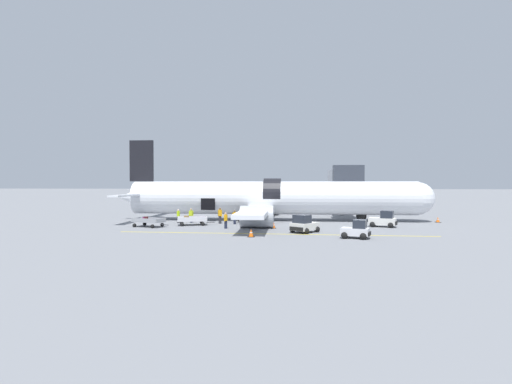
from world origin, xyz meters
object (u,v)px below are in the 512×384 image
at_px(ground_crew_driver, 220,215).
at_px(baggage_tug_rear, 384,220).
at_px(baggage_cart_loading, 193,221).
at_px(ground_crew_loader_b, 191,215).
at_px(baggage_tug_mid, 304,225).
at_px(ground_crew_supervisor, 178,216).
at_px(ground_crew_loader_a, 235,217).
at_px(baggage_cart_queued, 149,222).
at_px(airplane, 269,199).
at_px(baggage_tug_lead, 356,231).
at_px(ground_crew_helper, 226,220).

bearing_deg(ground_crew_driver, baggage_tug_rear, -5.86).
bearing_deg(baggage_cart_loading, ground_crew_loader_b, 109.08).
xyz_separation_m(baggage_tug_mid, ground_crew_supervisor, (-14.15, 7.48, 0.11)).
distance_m(baggage_tug_rear, ground_crew_loader_a, 16.05).
bearing_deg(baggage_cart_queued, ground_crew_driver, 30.88).
relative_size(airplane, baggage_cart_loading, 9.37).
distance_m(airplane, baggage_tug_mid, 12.31).
relative_size(baggage_tug_rear, ground_crew_loader_a, 1.97).
distance_m(airplane, baggage_tug_lead, 17.18).
xyz_separation_m(baggage_cart_queued, ground_crew_supervisor, (1.90, 4.25, 0.31)).
xyz_separation_m(baggage_tug_rear, baggage_cart_queued, (-24.52, -2.24, -0.21)).
bearing_deg(baggage_cart_queued, baggage_tug_lead, -18.25).
bearing_deg(ground_crew_supervisor, baggage_tug_mid, -27.85).
relative_size(baggage_cart_loading, ground_crew_driver, 2.27).
xyz_separation_m(baggage_tug_lead, ground_crew_driver, (-13.51, 10.76, 0.30)).
height_order(baggage_tug_lead, ground_crew_loader_a, baggage_tug_lead).
bearing_deg(baggage_cart_loading, ground_crew_helper, -34.89).
height_order(airplane, baggage_tug_mid, airplane).
height_order(airplane, baggage_tug_lead, airplane).
bearing_deg(ground_crew_supervisor, ground_crew_helper, -37.70).
height_order(ground_crew_loader_a, ground_crew_supervisor, ground_crew_supervisor).
distance_m(baggage_cart_loading, ground_crew_driver, 3.25).
bearing_deg(ground_crew_driver, ground_crew_loader_a, -13.93).
bearing_deg(baggage_tug_mid, ground_crew_supervisor, 152.15).
distance_m(ground_crew_loader_a, ground_crew_helper, 4.29).
relative_size(baggage_tug_mid, ground_crew_loader_a, 1.97).
height_order(baggage_tug_rear, ground_crew_loader_b, baggage_tug_rear).
height_order(baggage_tug_lead, ground_crew_loader_b, ground_crew_loader_b).
relative_size(ground_crew_supervisor, ground_crew_helper, 0.97).
xyz_separation_m(airplane, ground_crew_driver, (-5.31, -4.20, -1.74)).
relative_size(baggage_cart_loading, ground_crew_loader_a, 2.65).
bearing_deg(ground_crew_driver, airplane, 38.35).
distance_m(baggage_tug_mid, baggage_cart_loading, 13.06).
distance_m(baggage_tug_rear, ground_crew_driver, 17.82).
bearing_deg(baggage_tug_mid, baggage_cart_loading, 155.49).
bearing_deg(baggage_tug_mid, baggage_tug_lead, -39.23).
height_order(baggage_cart_queued, ground_crew_helper, ground_crew_helper).
relative_size(baggage_tug_rear, ground_crew_helper, 1.88).
height_order(baggage_tug_lead, baggage_cart_loading, baggage_tug_lead).
xyz_separation_m(airplane, baggage_tug_lead, (8.20, -14.96, -2.04)).
distance_m(baggage_tug_mid, ground_crew_supervisor, 16.01).
height_order(ground_crew_loader_b, ground_crew_driver, ground_crew_driver).
height_order(ground_crew_loader_a, ground_crew_helper, ground_crew_helper).
height_order(baggage_cart_loading, ground_crew_loader_b, ground_crew_loader_b).
height_order(ground_crew_driver, ground_crew_supervisor, ground_crew_driver).
xyz_separation_m(ground_crew_loader_b, ground_crew_helper, (5.01, -5.56, -0.01)).
distance_m(airplane, ground_crew_driver, 6.99).
relative_size(airplane, ground_crew_helper, 23.72).
xyz_separation_m(baggage_cart_queued, ground_crew_driver, (6.79, 4.06, 0.44)).
xyz_separation_m(ground_crew_loader_b, ground_crew_driver, (3.56, -0.84, 0.09)).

